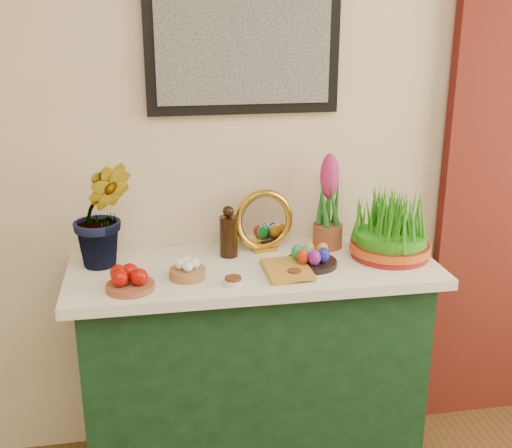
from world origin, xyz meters
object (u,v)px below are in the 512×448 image
(mirror, at_px, (264,221))
(book, at_px, (265,271))
(sideboard, at_px, (254,371))
(wheatgrass_sabzeh, at_px, (391,229))
(hyacinth_green, at_px, (101,197))

(mirror, relative_size, book, 1.16)
(book, bearing_deg, sideboard, 103.76)
(wheatgrass_sabzeh, bearing_deg, book, -169.33)
(hyacinth_green, distance_m, mirror, 0.64)
(sideboard, relative_size, book, 5.92)
(book, bearing_deg, mirror, 80.18)
(sideboard, bearing_deg, mirror, 66.40)
(sideboard, bearing_deg, wheatgrass_sabzeh, -0.31)
(hyacinth_green, bearing_deg, sideboard, -13.67)
(hyacinth_green, relative_size, book, 2.45)
(book, relative_size, wheatgrass_sabzeh, 0.69)
(sideboard, xyz_separation_m, wheatgrass_sabzeh, (0.54, -0.00, 0.58))
(wheatgrass_sabzeh, bearing_deg, sideboard, 179.69)
(mirror, distance_m, wheatgrass_sabzeh, 0.50)
(sideboard, distance_m, mirror, 0.61)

